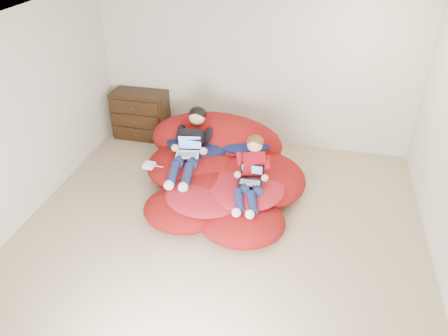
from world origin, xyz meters
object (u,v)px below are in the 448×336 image
dresser (141,115)px  younger_boy (252,170)px  laptop_white (188,149)px  beanbag_pile (220,170)px  older_boy (191,142)px  laptop_black (251,177)px

dresser → younger_boy: younger_boy is taller
younger_boy → laptop_white: bearing=159.9°
dresser → beanbag_pile: bearing=-36.3°
dresser → beanbag_pile: size_ratio=0.38×
older_boy → laptop_black: (0.93, -0.50, -0.11)m
laptop_white → laptop_black: 1.00m
dresser → laptop_white: bearing=-47.0°
older_boy → younger_boy: (0.93, -0.47, -0.04)m
older_boy → younger_boy: size_ratio=1.36×
beanbag_pile → laptop_white: beanbag_pile is taller
older_boy → dresser: bearing=136.0°
dresser → older_boy: bearing=-44.0°
beanbag_pile → laptop_black: bearing=-43.5°
older_boy → laptop_black: bearing=-28.5°
beanbag_pile → older_boy: 0.57m
beanbag_pile → younger_boy: younger_boy is taller
laptop_black → dresser: bearing=141.9°
dresser → laptop_white: (1.26, -1.35, 0.23)m
beanbag_pile → laptop_black: size_ratio=8.16×
laptop_white → dresser: bearing=133.0°
dresser → laptop_black: dresser is taller
older_boy → laptop_white: 0.14m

